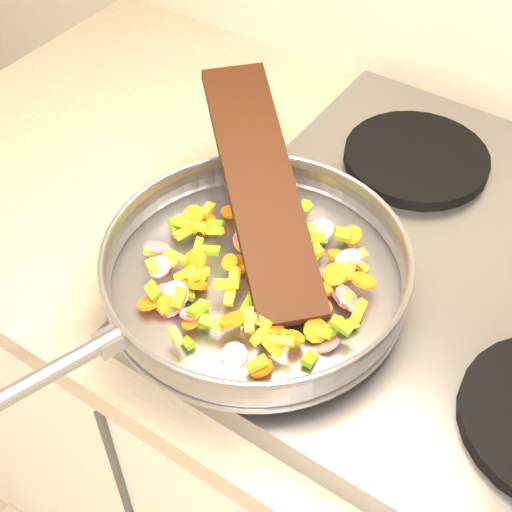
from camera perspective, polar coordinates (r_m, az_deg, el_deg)
The scene contains 6 objects.
cooktop at distance 0.86m, azimuth 16.79°, elevation -2.17°, with size 0.60×0.60×0.04m, color #939399.
grate_fl at distance 0.78m, azimuth 3.98°, elevation -3.01°, with size 0.19×0.19×0.02m, color black.
grate_bl at distance 0.97m, azimuth 12.69°, elevation 7.64°, with size 0.19×0.19×0.02m, color black.
saute_pan at distance 0.76m, azimuth -0.15°, elevation -0.88°, with size 0.36×0.52×0.05m.
vegetable_heap at distance 0.76m, azimuth 0.38°, elevation -1.51°, with size 0.25×0.26×0.05m.
wooden_spatula at distance 0.78m, azimuth 0.38°, elevation 5.67°, with size 0.33×0.07×0.02m, color black.
Camera 1 is at (-0.60, 1.08, 1.54)m, focal length 50.00 mm.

